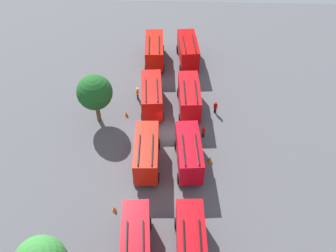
% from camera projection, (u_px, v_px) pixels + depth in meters
% --- Properties ---
extents(ground_plane, '(66.83, 66.83, 0.00)m').
position_uv_depth(ground_plane, '(168.00, 134.00, 46.28)').
color(ground_plane, '#4C4C51').
extents(fire_truck_0, '(7.29, 2.99, 3.88)m').
position_uv_depth(fire_truck_0, '(191.00, 241.00, 34.08)').
color(fire_truck_0, '#A90810').
rests_on(fire_truck_0, ground).
extents(fire_truck_1, '(7.38, 3.24, 3.88)m').
position_uv_depth(fire_truck_1, '(189.00, 152.00, 41.42)').
color(fire_truck_1, '#B50614').
rests_on(fire_truck_1, ground).
extents(fire_truck_2, '(7.33, 3.09, 3.88)m').
position_uv_depth(fire_truck_2, '(189.00, 96.00, 47.95)').
color(fire_truck_2, '#B7090F').
rests_on(fire_truck_2, ground).
extents(fire_truck_3, '(7.42, 3.37, 3.88)m').
position_uv_depth(fire_truck_3, '(188.00, 50.00, 55.18)').
color(fire_truck_3, '#B40505').
rests_on(fire_truck_3, ground).
extents(fire_truck_4, '(7.39, 3.28, 3.88)m').
position_uv_depth(fire_truck_4, '(136.00, 241.00, 34.03)').
color(fire_truck_4, '#BA0814').
rests_on(fire_truck_4, ground).
extents(fire_truck_5, '(7.28, 2.95, 3.88)m').
position_uv_depth(fire_truck_5, '(147.00, 152.00, 41.42)').
color(fire_truck_5, '#B71608').
rests_on(fire_truck_5, ground).
extents(fire_truck_6, '(7.38, 3.23, 3.88)m').
position_uv_depth(fire_truck_6, '(152.00, 95.00, 48.13)').
color(fire_truck_6, '#B40C08').
rests_on(fire_truck_6, ground).
extents(fire_truck_7, '(7.32, 3.06, 3.88)m').
position_uv_depth(fire_truck_7, '(154.00, 50.00, 55.10)').
color(fire_truck_7, '#B20F05').
rests_on(fire_truck_7, ground).
extents(firefighter_0, '(0.47, 0.35, 1.71)m').
position_uv_depth(firefighter_0, '(151.00, 38.00, 59.56)').
color(firefighter_0, black).
rests_on(firefighter_0, ground).
extents(firefighter_1, '(0.40, 0.48, 1.69)m').
position_uv_depth(firefighter_1, '(203.00, 131.00, 45.31)').
color(firefighter_1, black).
rests_on(firefighter_1, ground).
extents(firefighter_2, '(0.44, 0.29, 1.80)m').
position_uv_depth(firefighter_2, '(138.00, 93.00, 50.15)').
color(firefighter_2, black).
rests_on(firefighter_2, ground).
extents(firefighter_3, '(0.46, 0.47, 1.72)m').
position_uv_depth(firefighter_3, '(215.00, 107.00, 48.30)').
color(firefighter_3, black).
rests_on(firefighter_3, ground).
extents(tree_1, '(4.22, 4.22, 6.54)m').
position_uv_depth(tree_1, '(95.00, 92.00, 44.97)').
color(tree_1, brown).
rests_on(tree_1, ground).
extents(traffic_cone_0, '(0.47, 0.47, 0.68)m').
position_uv_depth(traffic_cone_0, '(210.00, 159.00, 43.09)').
color(traffic_cone_0, '#F2600C').
rests_on(traffic_cone_0, ground).
extents(traffic_cone_1, '(0.46, 0.46, 0.66)m').
position_uv_depth(traffic_cone_1, '(126.00, 114.00, 48.34)').
color(traffic_cone_1, '#F2600C').
rests_on(traffic_cone_1, ground).
extents(traffic_cone_2, '(0.47, 0.47, 0.67)m').
position_uv_depth(traffic_cone_2, '(114.00, 209.00, 38.51)').
color(traffic_cone_2, '#F2600C').
rests_on(traffic_cone_2, ground).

